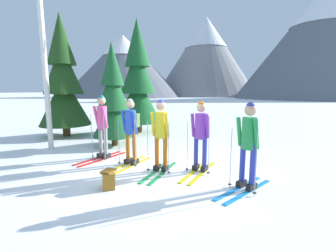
% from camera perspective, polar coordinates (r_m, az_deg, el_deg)
% --- Properties ---
extents(ground_plane, '(400.00, 400.00, 0.00)m').
position_cam_1_polar(ground_plane, '(5.95, -1.88, -10.58)').
color(ground_plane, white).
extents(skier_in_pink, '(0.72, 1.73, 1.85)m').
position_cam_1_polar(skier_in_pink, '(6.89, -16.00, 0.61)').
color(skier_in_pink, red).
rests_on(skier_in_pink, ground).
extents(skier_in_blue, '(0.60, 1.76, 1.76)m').
position_cam_1_polar(skier_in_blue, '(6.16, -9.17, -0.43)').
color(skier_in_blue, yellow).
rests_on(skier_in_blue, ground).
extents(skier_in_yellow, '(0.61, 1.67, 1.77)m').
position_cam_1_polar(skier_in_yellow, '(5.56, -1.80, -1.53)').
color(skier_in_yellow, green).
rests_on(skier_in_yellow, ground).
extents(skier_in_purple, '(0.60, 1.76, 1.72)m').
position_cam_1_polar(skier_in_purple, '(5.63, 8.13, -1.56)').
color(skier_in_purple, yellow).
rests_on(skier_in_purple, ground).
extents(skier_in_green, '(1.06, 1.59, 1.75)m').
position_cam_1_polar(skier_in_green, '(4.79, 19.27, -3.82)').
color(skier_in_green, '#1E84D1').
rests_on(skier_in_green, ground).
extents(pine_tree_near, '(2.12, 2.12, 5.13)m').
position_cam_1_polar(pine_tree_near, '(10.83, -24.50, 9.99)').
color(pine_tree_near, '#51381E').
rests_on(pine_tree_near, ground).
extents(pine_tree_mid, '(2.13, 2.13, 5.16)m').
position_cam_1_polar(pine_tree_mid, '(10.88, -7.49, 10.76)').
color(pine_tree_mid, '#51381E').
rests_on(pine_tree_mid, ground).
extents(pine_tree_far, '(1.50, 1.50, 3.61)m').
position_cam_1_polar(pine_tree_far, '(8.37, -13.42, 6.37)').
color(pine_tree_far, '#51381E').
rests_on(pine_tree_far, ground).
extents(birch_tree_tall, '(0.84, 0.74, 4.82)m').
position_cam_1_polar(birch_tree_tall, '(8.55, -28.04, 10.87)').
color(birch_tree_tall, silver).
rests_on(birch_tree_tall, ground).
extents(backpack_on_snow_front, '(0.38, 0.40, 0.38)m').
position_cam_1_polar(backpack_on_snow_front, '(4.96, -14.47, -12.62)').
color(backpack_on_snow_front, '#99661E').
rests_on(backpack_on_snow_front, ground).
extents(mountain_ridge_distant, '(98.01, 55.76, 27.01)m').
position_cam_1_polar(mountain_ridge_distant, '(73.32, 18.48, 16.36)').
color(mountain_ridge_distant, slate).
rests_on(mountain_ridge_distant, ground).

